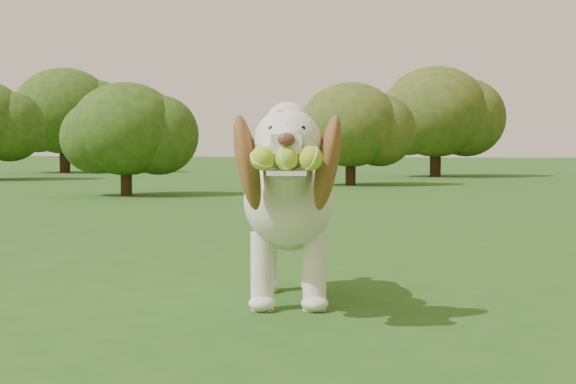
# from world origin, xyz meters

# --- Properties ---
(ground) EXTENTS (80.00, 80.00, 0.00)m
(ground) POSITION_xyz_m (0.00, 0.00, 0.00)
(ground) COLOR #234F16
(ground) RESTS_ON ground
(dog) EXTENTS (0.52, 1.05, 0.68)m
(dog) POSITION_xyz_m (-0.01, 0.08, 0.36)
(dog) COLOR white
(dog) RESTS_ON ground
(shrub_a) EXTENTS (1.21, 1.21, 1.25)m
(shrub_a) POSITION_xyz_m (-3.44, 6.08, 0.73)
(shrub_a) COLOR #382314
(shrub_a) RESTS_ON ground
(shrub_b) EXTENTS (1.38, 1.38, 1.43)m
(shrub_b) POSITION_xyz_m (-1.52, 9.26, 0.84)
(shrub_b) COLOR #382314
(shrub_b) RESTS_ON ground
(shrub_g) EXTENTS (2.07, 2.07, 2.14)m
(shrub_g) POSITION_xyz_m (-8.27, 13.45, 1.26)
(shrub_g) COLOR #382314
(shrub_g) RESTS_ON ground
(shrub_i) EXTENTS (1.90, 1.90, 1.97)m
(shrub_i) POSITION_xyz_m (-0.70, 13.02, 1.16)
(shrub_i) COLOR #382314
(shrub_i) RESTS_ON ground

